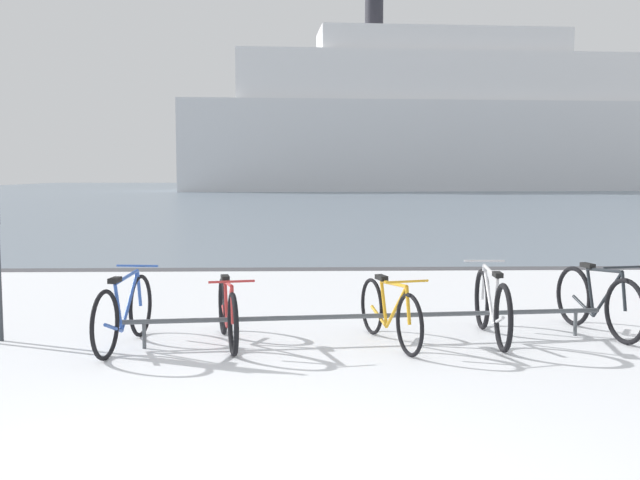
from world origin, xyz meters
name	(u,v)px	position (x,y,z in m)	size (l,w,h in m)	color
ground	(293,196)	(0.00, 53.90, -0.04)	(80.00, 132.00, 0.08)	white
bike_rack	(368,317)	(1.17, 4.08, 0.27)	(5.19, 0.57, 0.31)	#4C5156
bicycle_0	(124,312)	(-1.38, 3.91, 0.37)	(0.46, 1.71, 0.81)	black
bicycle_1	(228,313)	(-0.32, 4.01, 0.34)	(0.50, 1.63, 0.74)	black
bicycle_2	(390,313)	(1.39, 3.95, 0.34)	(0.58, 1.63, 0.75)	black
bicycle_3	(492,306)	(2.52, 4.14, 0.37)	(0.46, 1.79, 0.82)	black
bicycle_4	(598,302)	(3.78, 4.37, 0.37)	(0.50, 1.67, 0.82)	black
ferry_ship	(449,125)	(15.26, 68.93, 6.41)	(53.32, 12.88, 19.14)	silver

